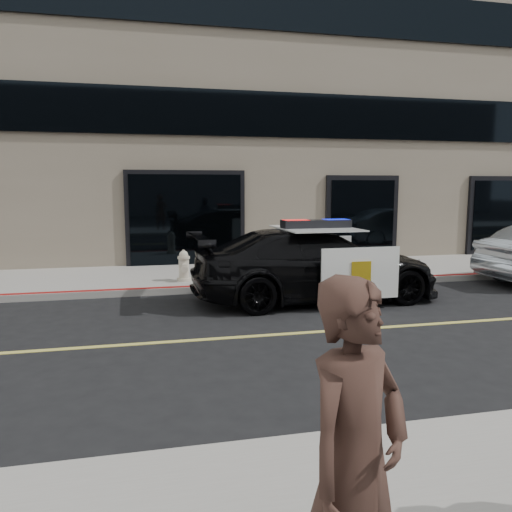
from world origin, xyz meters
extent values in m
plane|color=black|center=(0.00, 0.00, 0.00)|extent=(120.00, 120.00, 0.00)
cube|color=gray|center=(0.00, 5.25, 0.07)|extent=(60.00, 3.50, 0.15)
cube|color=#756856|center=(0.00, 10.50, 6.00)|extent=(60.00, 7.00, 12.00)
imported|color=black|center=(1.31, 2.26, 0.76)|extent=(2.43, 5.38, 1.53)
cube|color=white|center=(1.84, 1.18, 0.74)|extent=(1.63, 0.08, 1.02)
cube|color=white|center=(1.78, 3.37, 0.74)|extent=(1.63, 0.08, 1.02)
cube|color=white|center=(1.31, 2.26, 1.54)|extent=(1.58, 1.87, 0.03)
cube|color=gold|center=(1.85, 1.15, 0.74)|extent=(0.41, 0.02, 0.48)
cube|color=black|center=(1.31, 2.26, 1.63)|extent=(1.47, 0.42, 0.18)
cube|color=red|center=(0.86, 2.25, 1.64)|extent=(0.52, 0.34, 0.17)
cube|color=#0C19CC|center=(1.75, 2.27, 1.64)|extent=(0.52, 0.34, 0.17)
cylinder|color=beige|center=(-1.30, 4.29, 0.19)|extent=(0.34, 0.34, 0.08)
cylinder|color=beige|center=(-1.30, 4.29, 0.46)|extent=(0.25, 0.25, 0.47)
cylinder|color=beige|center=(-1.30, 4.29, 0.72)|extent=(0.29, 0.29, 0.06)
sphere|color=beige|center=(-1.30, 4.29, 0.78)|extent=(0.22, 0.22, 0.22)
cylinder|color=beige|center=(-1.30, 4.29, 0.87)|extent=(0.07, 0.07, 0.07)
cylinder|color=beige|center=(-1.30, 4.45, 0.53)|extent=(0.12, 0.11, 0.12)
cylinder|color=beige|center=(-1.30, 4.13, 0.53)|extent=(0.12, 0.11, 0.12)
cylinder|color=beige|center=(-1.30, 4.10, 0.46)|extent=(0.16, 0.13, 0.16)
imported|color=#3F2820|center=(-1.27, -5.54, 1.07)|extent=(1.05, 1.02, 1.85)
camera|label=1|loc=(-2.24, -7.62, 2.41)|focal=35.00mm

